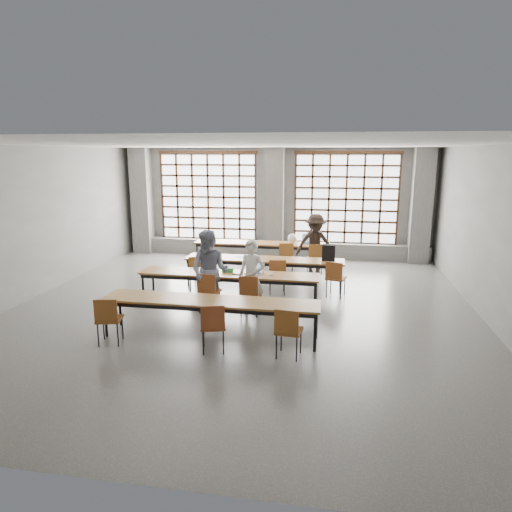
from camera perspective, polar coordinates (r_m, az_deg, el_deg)
The scene contains 40 objects.
floor at distance 10.05m, azimuth -1.74°, elevation -6.62°, with size 11.00×11.00×0.00m, color #51514F.
ceiling at distance 9.48m, azimuth -1.89°, elevation 13.75°, with size 11.00×11.00×0.00m, color silver.
wall_back at distance 14.99m, azimuth 2.47°, elevation 6.70°, with size 10.00×10.00×0.00m, color #595957.
wall_front at distance 4.53m, azimuth -16.15°, elevation -8.27°, with size 10.00×10.00×0.00m, color #595957.
wall_left at distance 11.69m, azimuth -26.63°, elevation 3.62°, with size 11.00×11.00×0.00m, color #595957.
wall_right at distance 9.91m, azimuth 27.83°, elevation 2.07°, with size 11.00×11.00×0.00m, color #595957.
column_left at distance 15.94m, azimuth -14.04°, elevation 6.69°, with size 0.60×0.55×3.50m, color #555552.
column_mid at distance 14.72m, azimuth 2.32°, elevation 6.58°, with size 0.60×0.55×3.50m, color #555552.
column_right at distance 14.82m, azimuth 19.94°, elevation 5.87°, with size 0.60×0.55×3.50m, color #555552.
window_left at distance 15.35m, azimuth -5.99°, elevation 7.35°, with size 3.32×0.12×3.00m.
window_right at distance 14.78m, azimuth 11.18°, elevation 6.96°, with size 3.32×0.12×3.00m.
sill_ledge at distance 15.03m, azimuth 2.31°, elevation 0.92°, with size 9.80×0.35×0.50m, color #555552.
desk_row_a at distance 13.57m, azimuth 0.73°, elevation 1.42°, with size 4.00×0.70×0.73m.
desk_row_b at distance 11.53m, azimuth 1.04°, elevation -0.63°, with size 4.00×0.70×0.73m.
desk_row_c at distance 10.16m, azimuth -3.39°, elevation -2.49°, with size 4.00×0.70×0.73m.
desk_row_d at distance 8.38m, azimuth -5.75°, elevation -5.89°, with size 4.00×0.70×0.73m.
chair_back_left at distance 13.30m, azimuth -5.76°, elevation 0.56°, with size 0.51×0.52×0.88m.
chair_back_mid at distance 12.88m, azimuth 3.82°, elevation 0.20°, with size 0.45×0.46×0.88m.
chair_back_right at distance 12.83m, azimuth 7.42°, elevation 0.06°, with size 0.49×0.50×0.88m.
chair_mid_left at distance 11.32m, azimuth -7.37°, elevation -1.66°, with size 0.52×0.52×0.88m.
chair_mid_centre at distance 10.90m, azimuth 2.68°, elevation -2.12°, with size 0.48×0.48×0.88m.
chair_mid_right at distance 10.82m, azimuth 9.87°, elevation -2.41°, with size 0.52×0.52×0.88m.
chair_front_left at distance 9.69m, azimuth -5.99°, elevation -4.10°, with size 0.44×0.45×0.88m.
chair_front_right at distance 9.49m, azimuth -0.75°, elevation -4.39°, with size 0.46×0.46×0.88m.
chair_near_left at distance 8.48m, azimuth -18.00°, elevation -7.16°, with size 0.50×0.50×0.88m.
chair_near_mid at distance 7.80m, azimuth -5.40°, elevation -8.33°, with size 0.51×0.52×0.88m.
chair_near_right at distance 7.58m, azimuth 4.02°, elevation -8.94°, with size 0.47×0.47×0.88m.
student_male at distance 9.54m, azimuth -0.57°, elevation -2.67°, with size 0.58×0.38×1.59m, color silver.
student_female at distance 9.71m, azimuth -5.80°, elevation -1.93°, with size 0.86×0.67×1.76m, color #18214A.
student_back at distance 12.89m, azimuth 7.41°, elevation 1.51°, with size 1.09×0.62×1.68m, color black.
laptop_front at distance 10.11m, azimuth -0.07°, elevation -1.80°, with size 0.46×0.44×0.26m.
laptop_back at distance 13.51m, azimuth 6.49°, elevation 1.84°, with size 0.38×0.33×0.26m.
mouse at distance 9.95m, azimuth 1.92°, elevation -2.31°, with size 0.10×0.06×0.04m, color white.
green_box at distance 10.22m, azimuth -3.57°, elevation -1.77°, with size 0.25×0.09×0.09m, color #2E8D37.
phone at distance 10.01m, azimuth -2.52°, elevation -2.29°, with size 0.13×0.06×0.01m, color black.
paper_sheet_a at distance 11.67m, azimuth -1.83°, elevation -0.14°, with size 0.30×0.21×0.00m, color white.
paper_sheet_b at distance 11.51m, azimuth -0.47°, elevation -0.30°, with size 0.30×0.21×0.00m, color white.
backpack at distance 11.39m, azimuth 9.07°, elevation 0.42°, with size 0.32×0.20×0.40m, color black.
plastic_bag at distance 13.47m, azimuth 4.55°, elevation 2.20°, with size 0.26×0.21×0.29m, color white.
red_pouch at distance 8.57m, azimuth -17.85°, elevation -7.21°, with size 0.20×0.08×0.06m, color maroon.
Camera 1 is at (1.93, -9.28, 3.34)m, focal length 32.00 mm.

